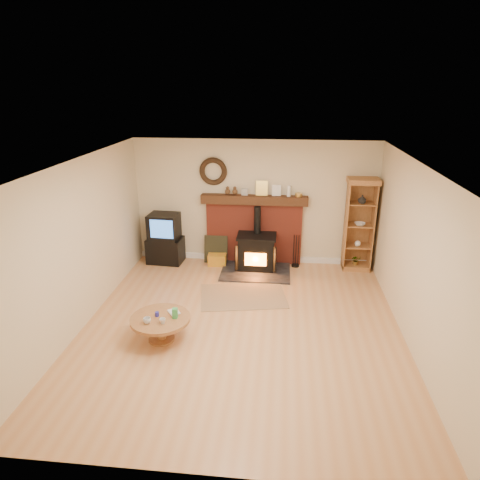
# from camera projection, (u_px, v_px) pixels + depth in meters

# --- Properties ---
(ground) EXTENTS (5.50, 5.50, 0.00)m
(ground) POSITION_uv_depth(u_px,v_px,m) (241.00, 327.00, 6.79)
(ground) COLOR tan
(ground) RESTS_ON ground
(room_shell) EXTENTS (5.02, 5.52, 2.61)m
(room_shell) POSITION_uv_depth(u_px,v_px,m) (241.00, 223.00, 6.29)
(room_shell) COLOR beige
(room_shell) RESTS_ON ground
(chimney_breast) EXTENTS (2.20, 0.22, 1.78)m
(chimney_breast) POSITION_uv_depth(u_px,v_px,m) (254.00, 227.00, 9.00)
(chimney_breast) COLOR #9B3627
(chimney_breast) RESTS_ON ground
(wood_stove) EXTENTS (1.40, 1.00, 1.30)m
(wood_stove) POSITION_uv_depth(u_px,v_px,m) (256.00, 253.00, 8.78)
(wood_stove) COLOR black
(wood_stove) RESTS_ON ground
(area_rug) EXTENTS (1.68, 1.30, 0.01)m
(area_rug) POSITION_uv_depth(u_px,v_px,m) (243.00, 296.00, 7.78)
(area_rug) COLOR brown
(area_rug) RESTS_ON ground
(tv_unit) EXTENTS (0.77, 0.57, 1.07)m
(tv_unit) POSITION_uv_depth(u_px,v_px,m) (165.00, 239.00, 9.10)
(tv_unit) COLOR black
(tv_unit) RESTS_ON ground
(curio_cabinet) EXTENTS (0.61, 0.44, 1.91)m
(curio_cabinet) POSITION_uv_depth(u_px,v_px,m) (359.00, 225.00, 8.64)
(curio_cabinet) COLOR brown
(curio_cabinet) RESTS_ON ground
(firelog_box) EXTENTS (0.39, 0.26, 0.24)m
(firelog_box) POSITION_uv_depth(u_px,v_px,m) (217.00, 260.00, 9.07)
(firelog_box) COLOR #DAE919
(firelog_box) RESTS_ON ground
(leaning_painting) EXTENTS (0.50, 0.13, 0.59)m
(leaning_painting) POSITION_uv_depth(u_px,v_px,m) (216.00, 249.00, 9.15)
(leaning_painting) COLOR black
(leaning_painting) RESTS_ON ground
(fire_tools) EXTENTS (0.16, 0.16, 0.70)m
(fire_tools) POSITION_uv_depth(u_px,v_px,m) (295.00, 260.00, 8.99)
(fire_tools) COLOR black
(fire_tools) RESTS_ON ground
(coffee_table) EXTENTS (0.89, 0.89, 0.54)m
(coffee_table) POSITION_uv_depth(u_px,v_px,m) (161.00, 322.00, 6.36)
(coffee_table) COLOR brown
(coffee_table) RESTS_ON ground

